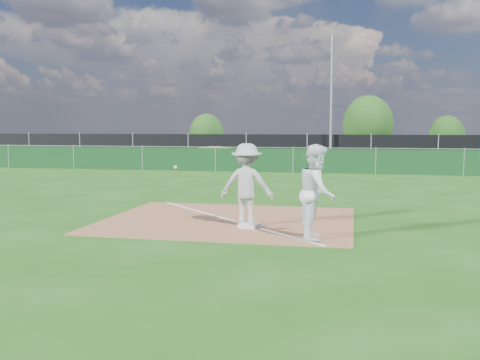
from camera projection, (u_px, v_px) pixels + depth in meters
name	position (u px, v px, depth m)	size (l,w,h in m)	color
ground	(279.00, 183.00, 21.82)	(90.00, 90.00, 0.00)	#1A4E10
infield_dirt	(229.00, 220.00, 13.06)	(6.00, 5.00, 0.02)	brown
foul_line	(229.00, 219.00, 13.06)	(0.08, 7.00, 0.01)	white
green_fence	(293.00, 161.00, 26.62)	(44.00, 0.05, 1.20)	#0E3315
dirt_mound	(214.00, 156.00, 31.07)	(3.38, 2.60, 1.17)	olive
black_fence	(307.00, 148.00, 34.38)	(46.00, 0.04, 1.80)	black
parking_lot	(313.00, 158.00, 39.33)	(46.00, 9.00, 0.01)	black
light_pole	(331.00, 99.00, 33.47)	(0.16, 0.16, 8.00)	slate
first_base	(249.00, 225.00, 12.05)	(0.40, 0.40, 0.08)	silver
play_at_first	(247.00, 185.00, 12.23)	(2.31, 0.74, 1.88)	#AFAFB2
runner	(317.00, 192.00, 10.79)	(0.94, 0.73, 1.93)	white
car_left	(227.00, 146.00, 40.99)	(1.85, 4.59, 1.57)	#B4B6BC
car_mid	(289.00, 148.00, 38.35)	(1.61, 4.62, 1.52)	black
car_right	(360.00, 149.00, 37.70)	(1.94, 4.78, 1.39)	black
tree_left	(206.00, 133.00, 45.69)	(2.88, 2.88, 3.42)	#382316
tree_mid	(368.00, 124.00, 44.54)	(4.14, 4.14, 4.91)	#382316
tree_right	(447.00, 135.00, 41.98)	(2.69, 2.69, 3.20)	#382316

